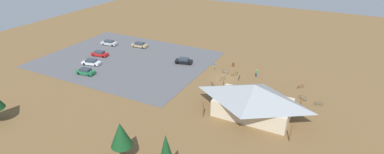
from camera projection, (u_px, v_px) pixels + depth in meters
The scene contains 24 objects.
ground at pixel (224, 78), 67.27m from camera, with size 160.00×160.00×0.00m, color brown.
parking_lot_asphalt at pixel (126, 59), 77.47m from camera, with size 42.19×32.55×0.05m, color #56565B.
bike_pavilion at pixel (253, 98), 52.37m from camera, with size 15.38×9.89×6.08m.
trash_bin at pixel (233, 65), 73.26m from camera, with size 0.60×0.60×0.90m, color brown.
lot_sign at pixel (214, 66), 70.11m from camera, with size 0.56×0.08×2.20m.
pine_far_east at pixel (121, 135), 41.33m from camera, with size 3.10×3.10×6.26m.
pine_center at pixel (166, 154), 36.88m from camera, with size 2.72×2.72×7.81m.
bicycle_teal_back_row at pixel (318, 104), 56.53m from camera, with size 1.62×0.55×0.79m.
bicycle_yellow_front_row at pixel (235, 74), 68.68m from camera, with size 1.19×1.34×0.79m.
bicycle_red_yard_right at pixel (301, 87), 62.89m from camera, with size 1.26×1.25×0.80m.
bicycle_blue_edge_south at pixel (239, 78), 66.63m from camera, with size 0.48×1.79×0.87m.
bicycle_black_yard_front at pixel (222, 90), 61.49m from camera, with size 1.15×1.36×0.88m.
bicycle_silver_trailside at pixel (302, 98), 58.51m from camera, with size 1.57×0.97×0.85m.
bicycle_green_lone_west at pixel (223, 78), 66.47m from camera, with size 1.00×1.51×0.81m.
bicycle_white_yard_center at pixel (226, 72), 69.64m from camera, with size 1.72×0.54×0.77m.
bicycle_purple_near_porch at pixel (213, 85), 63.59m from camera, with size 1.32×1.15×0.90m.
bicycle_orange_mid_cluster at pixel (239, 89), 61.95m from camera, with size 1.38×1.06×0.88m.
car_white_mid_lot at pixel (91, 62), 73.99m from camera, with size 4.84×2.76×1.39m.
car_silver_front_row at pixel (109, 43), 87.13m from camera, with size 4.84×2.40×1.40m.
car_tan_near_entry at pixel (140, 45), 85.53m from camera, with size 4.65×2.08×1.39m.
car_red_end_stall at pixel (100, 54), 79.20m from camera, with size 4.64×2.26×1.44m.
car_black_aisle_side at pixel (184, 61), 74.59m from camera, with size 4.57×2.75×1.51m.
car_green_by_curb at pixel (86, 71), 68.85m from camera, with size 4.43×2.23×1.47m.
visitor_at_bikes at pixel (256, 73), 67.76m from camera, with size 0.39×0.40×1.80m.
Camera 1 is at (-21.17, 57.10, 29.46)m, focal length 27.84 mm.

